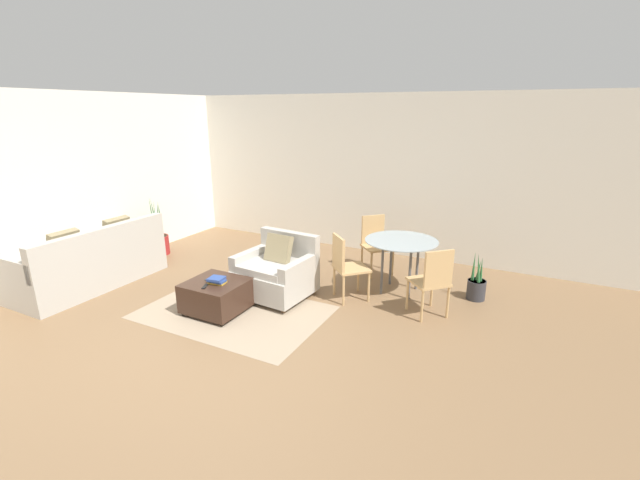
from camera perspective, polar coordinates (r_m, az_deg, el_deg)
The scene contains 16 objects.
ground_plane at distance 4.92m, azimuth -13.65°, elevation -13.78°, with size 20.00×20.00×0.00m, color brown.
wall_back at distance 7.73m, azimuth 4.99°, elevation 8.73°, with size 12.00×0.06×2.75m.
wall_left at distance 7.85m, azimuth -26.27°, elevation 7.18°, with size 0.06×12.00×2.75m.
area_rug at distance 5.65m, azimuth -11.45°, elevation -9.40°, with size 2.30×1.52×0.01m.
couch at distance 7.07m, azimuth -28.26°, elevation -2.96°, with size 0.95×2.06×0.93m.
armchair at distance 5.92m, azimuth -5.83°, elevation -4.28°, with size 1.00×0.92×0.86m.
ottoman at distance 5.63m, azimuth -13.63°, elevation -7.15°, with size 0.71×0.68×0.40m.
book_stack at distance 5.49m, azimuth -13.60°, elevation -5.24°, with size 0.23×0.20×0.08m.
tv_remote_primary at distance 5.44m, azimuth -15.10°, elevation -6.00°, with size 0.09×0.14×0.01m.
tv_remote_secondary at distance 5.65m, azimuth -14.47°, elevation -5.06°, with size 0.10×0.13×0.01m.
potted_plant at distance 8.12m, azimuth -20.72°, elevation -0.10°, with size 0.35×0.35×1.04m.
dining_table at distance 6.01m, azimuth 10.76°, elevation -0.93°, with size 1.00×1.00×0.76m.
dining_chair_near_left at distance 5.72m, azimuth 3.41°, elevation -3.11°, with size 0.59×0.59×0.90m.
dining_chair_near_right at distance 5.39m, azimuth 14.83°, elevation -4.94°, with size 0.59×0.59×0.90m.
dining_chair_far_left at distance 6.74m, azimuth 7.39°, elevation -0.06°, with size 0.59×0.59×0.90m.
potted_plant_small at distance 6.20m, azimuth 20.13°, elevation -5.83°, with size 0.25×0.25×0.67m.
Camera 1 is at (2.87, -3.14, 2.48)m, focal length 24.00 mm.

